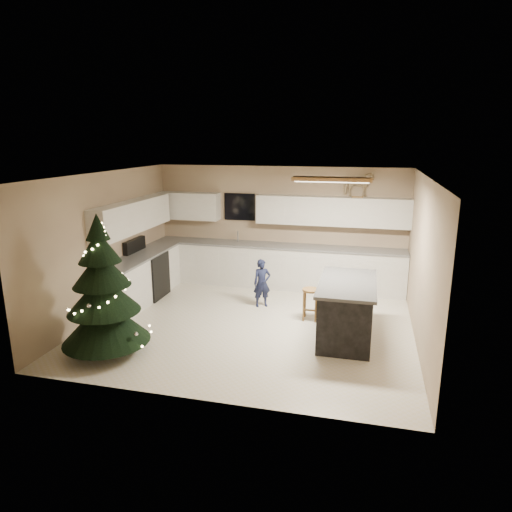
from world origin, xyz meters
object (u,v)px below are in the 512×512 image
toddler (262,283)px  rocking_horse (358,185)px  christmas_tree (103,298)px  island (346,310)px  bar_stool (311,297)px

toddler → rocking_horse: size_ratio=1.51×
toddler → rocking_horse: (1.68, 1.41, 1.80)m
christmas_tree → rocking_horse: bearing=48.2°
island → christmas_tree: christmas_tree is taller
rocking_horse → bar_stool: bearing=149.6°
toddler → rocking_horse: 2.84m
christmas_tree → rocking_horse: size_ratio=3.47×
bar_stool → christmas_tree: size_ratio=0.27×
toddler → christmas_tree: bearing=-153.8°
bar_stool → christmas_tree: bearing=-144.1°
island → toddler: bearing=147.2°
island → toddler: size_ratio=1.82×
island → rocking_horse: rocking_horse is taller
bar_stool → toddler: bearing=155.1°
christmas_tree → rocking_horse: (3.51, 3.92, 1.38)m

